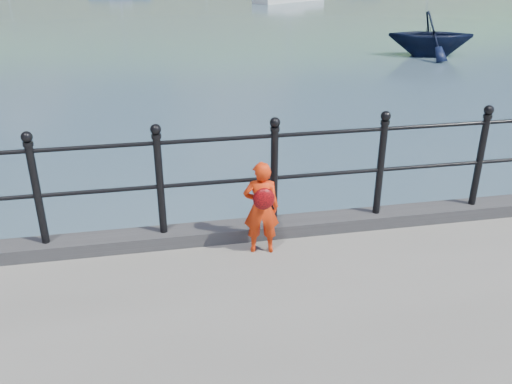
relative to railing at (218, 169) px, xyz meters
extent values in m
plane|color=#2D4251|center=(0.00, 0.15, -1.82)|extent=(600.00, 600.00, 0.00)
cube|color=#28282B|center=(0.00, 0.00, -0.75)|extent=(60.00, 0.30, 0.15)
cylinder|color=black|center=(0.00, 0.00, -0.15)|extent=(18.00, 0.04, 0.04)
cylinder|color=black|center=(0.00, 0.00, 0.32)|extent=(18.00, 0.04, 0.04)
cylinder|color=black|center=(-1.80, 0.00, -0.15)|extent=(0.08, 0.08, 1.05)
sphere|color=black|center=(-1.80, 0.00, 0.47)|extent=(0.11, 0.11, 0.11)
cylinder|color=black|center=(-0.60, 0.00, -0.15)|extent=(0.08, 0.08, 1.05)
sphere|color=black|center=(-0.60, 0.00, 0.47)|extent=(0.11, 0.11, 0.11)
cylinder|color=black|center=(0.60, 0.00, -0.15)|extent=(0.08, 0.08, 1.05)
sphere|color=black|center=(0.60, 0.00, 0.47)|extent=(0.11, 0.11, 0.11)
cylinder|color=black|center=(1.80, 0.00, -0.15)|extent=(0.08, 0.08, 1.05)
sphere|color=black|center=(1.80, 0.00, 0.47)|extent=(0.11, 0.11, 0.11)
cylinder|color=black|center=(3.00, 0.00, -0.15)|extent=(0.08, 0.08, 1.05)
sphere|color=black|center=(3.00, 0.00, 0.47)|extent=(0.11, 0.11, 0.11)
ellipsoid|color=#333A21|center=(20.00, 195.15, -17.22)|extent=(400.00, 100.00, 88.00)
ellipsoid|color=#387026|center=(60.00, 255.15, -29.12)|extent=(600.00, 180.00, 156.00)
imported|color=red|center=(0.39, -0.33, -0.32)|extent=(0.40, 0.30, 1.00)
ellipsoid|color=red|center=(0.39, -0.46, -0.16)|extent=(0.22, 0.11, 0.23)
imported|color=black|center=(9.86, 14.23, -0.99)|extent=(3.74, 3.44, 1.66)
camera|label=1|loc=(-0.59, -5.17, 2.13)|focal=38.00mm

